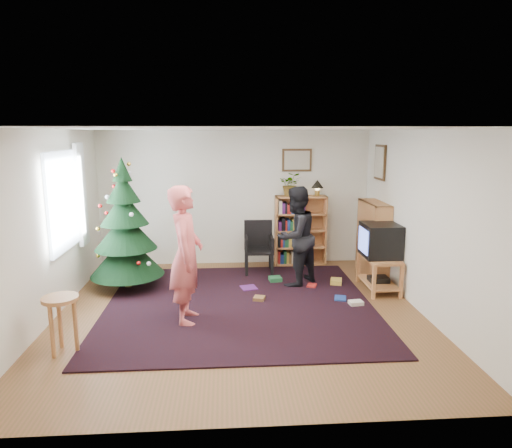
{
  "coord_description": "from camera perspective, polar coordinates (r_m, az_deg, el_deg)",
  "views": [
    {
      "loc": [
        -0.19,
        -5.95,
        2.46
      ],
      "look_at": [
        0.27,
        0.77,
        1.1
      ],
      "focal_mm": 32.0,
      "sensor_mm": 36.0,
      "label": 1
    }
  ],
  "objects": [
    {
      "name": "crt_tv",
      "position": [
        7.35,
        15.29,
        -1.97
      ],
      "size": [
        0.55,
        0.59,
        0.52
      ],
      "color": "black",
      "rests_on": "tv_stand"
    },
    {
      "name": "christmas_tree",
      "position": [
        7.45,
        -15.99,
        -1.33
      ],
      "size": [
        1.15,
        1.15,
        2.09
      ],
      "rotation": [
        0.0,
        0.0,
        0.42
      ],
      "color": "#3F2816",
      "rests_on": "rug"
    },
    {
      "name": "stool",
      "position": [
        5.62,
        -23.2,
        -9.8
      ],
      "size": [
        0.4,
        0.4,
        0.66
      ],
      "color": "#C27C45",
      "rests_on": "floor"
    },
    {
      "name": "bookshelf_right",
      "position": [
        8.07,
        14.43,
        -1.8
      ],
      "size": [
        0.3,
        0.95,
        1.3
      ],
      "rotation": [
        0.0,
        0.0,
        1.57
      ],
      "color": "#C27C45",
      "rests_on": "floor"
    },
    {
      "name": "window_pane",
      "position": [
        7.0,
        -22.95,
        2.64
      ],
      "size": [
        0.04,
        1.2,
        1.4
      ],
      "primitive_type": "cube",
      "color": "silver",
      "rests_on": "wall_left"
    },
    {
      "name": "tv_stand",
      "position": [
        7.48,
        15.11,
        -5.59
      ],
      "size": [
        0.48,
        0.86,
        0.55
      ],
      "color": "#C27C45",
      "rests_on": "floor"
    },
    {
      "name": "person_by_chair",
      "position": [
        7.37,
        4.97,
        -1.56
      ],
      "size": [
        0.99,
        0.98,
        1.62
      ],
      "primitive_type": "imported",
      "rotation": [
        0.0,
        0.0,
        3.88
      ],
      "color": "black",
      "rests_on": "rug"
    },
    {
      "name": "bookshelf_back",
      "position": [
        8.59,
        5.58,
        -0.69
      ],
      "size": [
        0.95,
        0.3,
        1.3
      ],
      "color": "#C27C45",
      "rests_on": "floor"
    },
    {
      "name": "wall_front",
      "position": [
        3.66,
        -0.76,
        -7.88
      ],
      "size": [
        5.0,
        0.02,
        2.5
      ],
      "primitive_type": "cube",
      "color": "silver",
      "rests_on": "floor"
    },
    {
      "name": "table_lamp",
      "position": [
        8.51,
        7.68,
        4.85
      ],
      "size": [
        0.22,
        0.22,
        0.3
      ],
      "color": "#A57F33",
      "rests_on": "bookshelf_back"
    },
    {
      "name": "armchair",
      "position": [
        8.12,
        0.3,
        -2.61
      ],
      "size": [
        0.51,
        0.51,
        0.91
      ],
      "rotation": [
        0.0,
        0.0,
        -0.02
      ],
      "color": "black",
      "rests_on": "rug"
    },
    {
      "name": "person_standing",
      "position": [
        5.96,
        -8.73,
        -3.86
      ],
      "size": [
        0.45,
        0.67,
        1.81
      ],
      "primitive_type": "imported",
      "rotation": [
        0.0,
        0.0,
        1.54
      ],
      "color": "#CD5352",
      "rests_on": "rug"
    },
    {
      "name": "floor",
      "position": [
        6.44,
        -2.0,
        -11.05
      ],
      "size": [
        5.0,
        5.0,
        0.0
      ],
      "primitive_type": "plane",
      "color": "brown",
      "rests_on": "ground"
    },
    {
      "name": "curtain",
      "position": [
        7.64,
        -20.99,
        3.45
      ],
      "size": [
        0.06,
        0.35,
        1.6
      ],
      "primitive_type": "cube",
      "color": "white",
      "rests_on": "wall_left"
    },
    {
      "name": "picture_back",
      "position": [
        8.54,
        5.13,
        7.95
      ],
      "size": [
        0.55,
        0.03,
        0.42
      ],
      "color": "#4C3319",
      "rests_on": "wall_back"
    },
    {
      "name": "wall_back",
      "position": [
        8.53,
        -2.64,
        3.26
      ],
      "size": [
        5.0,
        0.02,
        2.5
      ],
      "primitive_type": "cube",
      "color": "silver",
      "rests_on": "floor"
    },
    {
      "name": "potted_plant",
      "position": [
        8.43,
        4.34,
        4.97
      ],
      "size": [
        0.45,
        0.4,
        0.44
      ],
      "primitive_type": "imported",
      "rotation": [
        0.0,
        0.0,
        -0.18
      ],
      "color": "gray",
      "rests_on": "bookshelf_back"
    },
    {
      "name": "wall_right",
      "position": [
        6.64,
        20.04,
        0.22
      ],
      "size": [
        0.02,
        5.0,
        2.5
      ],
      "primitive_type": "cube",
      "color": "silver",
      "rests_on": "floor"
    },
    {
      "name": "picture_right",
      "position": [
        8.16,
        15.25,
        7.44
      ],
      "size": [
        0.03,
        0.5,
        0.6
      ],
      "color": "#4C3319",
      "rests_on": "wall_right"
    },
    {
      "name": "wall_left",
      "position": [
        6.49,
        -24.71,
        -0.37
      ],
      "size": [
        0.02,
        5.0,
        2.5
      ],
      "primitive_type": "cube",
      "color": "silver",
      "rests_on": "floor"
    },
    {
      "name": "floor_clutter",
      "position": [
        7.23,
        5.93,
        -8.2
      ],
      "size": [
        1.7,
        1.34,
        0.08
      ],
      "color": "#A51E19",
      "rests_on": "rug"
    },
    {
      "name": "rug",
      "position": [
        6.71,
        -2.09,
        -9.99
      ],
      "size": [
        3.8,
        3.6,
        0.02
      ],
      "primitive_type": "cube",
      "color": "black",
      "rests_on": "floor"
    },
    {
      "name": "ceiling",
      "position": [
        5.95,
        -2.16,
        11.81
      ],
      "size": [
        5.0,
        5.0,
        0.0
      ],
      "primitive_type": "plane",
      "rotation": [
        3.14,
        0.0,
        0.0
      ],
      "color": "white",
      "rests_on": "wall_back"
    }
  ]
}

